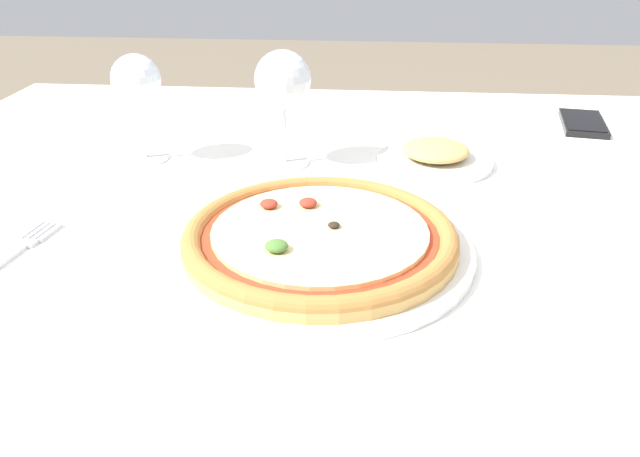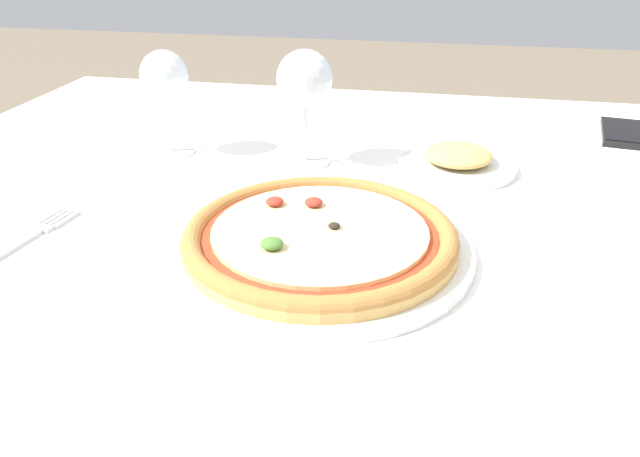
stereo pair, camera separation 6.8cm
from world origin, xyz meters
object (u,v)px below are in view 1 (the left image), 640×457
object	(u,v)px
fork	(10,255)
wine_glass_far_right	(136,84)
wine_glass_far_left	(283,83)
cell_phone	(583,123)
side_plate	(435,156)
dining_table	(339,251)
pizza_plate	(320,239)

from	to	relation	value
fork	wine_glass_far_right	size ratio (longest dim) A/B	1.07
wine_glass_far_left	cell_phone	bearing A→B (deg)	24.42
wine_glass_far_right	cell_phone	xyz separation A→B (m)	(0.71, 0.23, -0.11)
wine_glass_far_left	side_plate	world-z (taller)	wine_glass_far_left
dining_table	wine_glass_far_right	xyz separation A→B (m)	(-0.30, 0.14, 0.19)
dining_table	fork	distance (m)	0.40
dining_table	fork	xyz separation A→B (m)	(-0.35, -0.17, 0.07)
dining_table	cell_phone	distance (m)	0.55
wine_glass_far_right	wine_glass_far_left	bearing A→B (deg)	-0.24
dining_table	fork	bearing A→B (deg)	-154.49
cell_phone	side_plate	distance (m)	0.35
cell_phone	fork	bearing A→B (deg)	-145.07
fork	side_plate	bearing A→B (deg)	33.55
fork	wine_glass_far_left	distance (m)	0.42
pizza_plate	wine_glass_far_right	distance (m)	0.41
wine_glass_far_left	cell_phone	distance (m)	0.56
fork	wine_glass_far_left	bearing A→B (deg)	49.30
wine_glass_far_left	wine_glass_far_right	bearing A→B (deg)	179.76
dining_table	wine_glass_far_left	size ratio (longest dim) A/B	8.38
pizza_plate	wine_glass_far_left	xyz separation A→B (m)	(-0.08, 0.27, 0.11)
pizza_plate	fork	size ratio (longest dim) A/B	1.99
dining_table	wine_glass_far_right	distance (m)	0.38
pizza_plate	wine_glass_far_right	world-z (taller)	wine_glass_far_right
wine_glass_far_left	pizza_plate	bearing A→B (deg)	-74.36
cell_phone	side_plate	size ratio (longest dim) A/B	0.90
fork	wine_glass_far_right	distance (m)	0.33
wine_glass_far_left	cell_phone	size ratio (longest dim) A/B	1.09
pizza_plate	wine_glass_far_right	xyz separation A→B (m)	(-0.29, 0.27, 0.10)
cell_phone	pizza_plate	bearing A→B (deg)	-130.64
pizza_plate	cell_phone	size ratio (longest dim) A/B	2.20
dining_table	cell_phone	xyz separation A→B (m)	(0.41, 0.36, 0.07)
dining_table	pizza_plate	distance (m)	0.16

